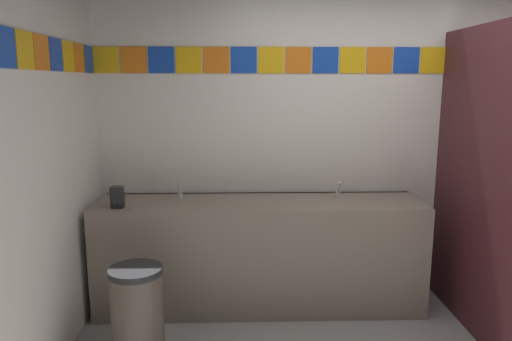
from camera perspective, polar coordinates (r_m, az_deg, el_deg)
The scene contains 6 objects.
wall_back at distance 4.02m, azimuth 14.15°, elevation 4.90°, with size 4.52×0.09×2.74m.
vanity_counter at distance 3.76m, azimuth 0.44°, elevation -9.89°, with size 2.50×0.58×0.85m.
faucet_left at distance 3.74m, azimuth -9.22°, elevation -2.60°, with size 0.04×0.10×0.14m.
faucet_right at distance 3.78m, azimuth 9.92°, elevation -2.48°, with size 0.04×0.10×0.14m.
soap_dispenser at distance 3.57m, azimuth -16.42°, elevation -3.11°, with size 0.09×0.09×0.16m.
trash_bin at distance 3.25m, azimuth -14.14°, elevation -16.26°, with size 0.34×0.34×0.60m.
Camera 1 is at (-1.08, -2.21, 1.76)m, focal length 33.09 mm.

